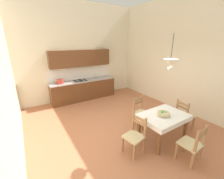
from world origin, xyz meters
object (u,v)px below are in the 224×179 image
kitchen_cabinetry (83,81)px  dining_chair_window_side (184,116)px  dining_chair_kitchen_side (141,112)px  dining_chair_camera_side (192,144)px  dining_chair_tv_side (135,136)px  fruit_bowl (163,113)px  pendant_lamp (170,63)px  dining_table (163,120)px

kitchen_cabinetry → dining_chair_window_side: (1.63, -3.92, -0.41)m
kitchen_cabinetry → dining_chair_kitchen_side: size_ratio=3.15×
kitchen_cabinetry → dining_chair_camera_side: kitchen_cabinetry is taller
dining_chair_window_side → kitchen_cabinetry: bearing=112.6°
dining_chair_tv_side → dining_chair_camera_side: same height
dining_chair_tv_side → dining_chair_kitchen_side: 1.23m
dining_chair_window_side → fruit_bowl: dining_chair_window_side is taller
dining_chair_kitchen_side → fruit_bowl: (-0.07, -0.86, 0.37)m
kitchen_cabinetry → fruit_bowl: kitchen_cabinetry is taller
pendant_lamp → dining_chair_kitchen_side: bearing=83.7°
dining_chair_tv_side → dining_chair_kitchen_side: bearing=40.3°
dining_table → fruit_bowl: 0.21m
kitchen_cabinetry → dining_chair_window_side: kitchen_cabinetry is taller
dining_chair_tv_side → fruit_bowl: dining_chair_tv_side is taller
dining_chair_tv_side → fruit_bowl: 0.95m
dining_chair_tv_side → dining_chair_camera_side: (0.85, -0.90, 0.00)m
dining_chair_camera_side → pendant_lamp: size_ratio=1.16×
dining_table → dining_chair_window_side: bearing=0.4°
kitchen_cabinetry → dining_chair_window_side: bearing=-67.4°
fruit_bowl → kitchen_cabinetry: bearing=98.7°
dining_chair_window_side → fruit_bowl: size_ratio=3.10×
dining_table → pendant_lamp: bearing=-144.6°
dining_chair_tv_side → fruit_bowl: size_ratio=3.10×
kitchen_cabinetry → dining_chair_tv_side: 3.91m
dining_table → dining_chair_tv_side: size_ratio=1.31×
dining_chair_kitchen_side → dining_chair_tv_side: bearing=-139.7°
dining_table → fruit_bowl: (-0.05, -0.02, 0.20)m
kitchen_cabinetry → fruit_bowl: size_ratio=9.76×
dining_chair_tv_side → pendant_lamp: pendant_lamp is taller
dining_table → dining_chair_window_side: size_ratio=1.31×
dining_chair_window_side → pendant_lamp: 1.98m
fruit_bowl → pendant_lamp: 1.30m
kitchen_cabinetry → pendant_lamp: bearing=-81.8°
dining_table → pendant_lamp: size_ratio=1.52×
dining_chair_tv_side → dining_chair_camera_side: size_ratio=1.00×
dining_chair_kitchen_side → fruit_bowl: 0.94m
dining_chair_tv_side → pendant_lamp: 1.87m
dining_table → dining_chair_kitchen_side: bearing=88.8°
kitchen_cabinetry → dining_table: 3.99m
dining_table → dining_chair_kitchen_side: (0.02, 0.84, -0.17)m
fruit_bowl → pendant_lamp: (-0.03, -0.04, 1.30)m
dining_chair_window_side → dining_chair_kitchen_side: size_ratio=1.00×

